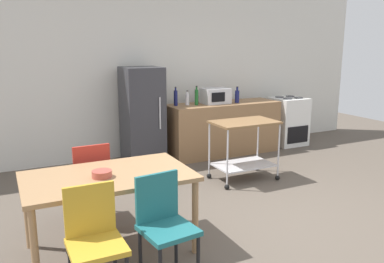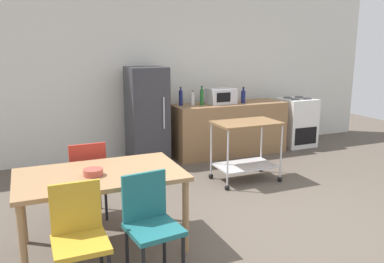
{
  "view_description": "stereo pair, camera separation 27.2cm",
  "coord_description": "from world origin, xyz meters",
  "views": [
    {
      "loc": [
        -2.6,
        -3.28,
        1.91
      ],
      "look_at": [
        -0.4,
        1.2,
        0.8
      ],
      "focal_mm": 37.16,
      "sensor_mm": 36.0,
      "label": 1
    },
    {
      "loc": [
        -2.36,
        -3.39,
        1.91
      ],
      "look_at": [
        -0.4,
        1.2,
        0.8
      ],
      "focal_mm": 37.16,
      "sensor_mm": 36.0,
      "label": 2
    }
  ],
  "objects": [
    {
      "name": "bottle_vinegar",
      "position": [
        0.24,
        2.67,
        1.0
      ],
      "size": [
        0.07,
        0.07,
        0.24
      ],
      "color": "silver",
      "rests_on": "kitchen_counter"
    },
    {
      "name": "dining_table",
      "position": [
        -1.77,
        0.13,
        0.67
      ],
      "size": [
        1.5,
        0.9,
        0.75
      ],
      "color": "#A37A51",
      "rests_on": "ground_plane"
    },
    {
      "name": "bottle_wine",
      "position": [
        1.13,
        2.53,
        1.01
      ],
      "size": [
        0.08,
        0.08,
        0.28
      ],
      "color": "navy",
      "rests_on": "kitchen_counter"
    },
    {
      "name": "kitchen_cart",
      "position": [
        0.45,
        1.27,
        0.57
      ],
      "size": [
        0.91,
        0.57,
        0.85
      ],
      "color": "brown",
      "rests_on": "ground_plane"
    },
    {
      "name": "chair_red",
      "position": [
        -1.8,
        0.82,
        0.52
      ],
      "size": [
        0.41,
        0.41,
        0.89
      ],
      "rotation": [
        0.0,
        0.0,
        3.17
      ],
      "color": "#B72D23",
      "rests_on": "ground_plane"
    },
    {
      "name": "fruit_bowl",
      "position": [
        -1.84,
        0.08,
        0.78
      ],
      "size": [
        0.18,
        0.18,
        0.06
      ],
      "primitive_type": "cylinder",
      "color": "#B24C3F",
      "rests_on": "dining_table"
    },
    {
      "name": "chair_mustard",
      "position": [
        -2.07,
        -0.56,
        0.52
      ],
      "size": [
        0.4,
        0.4,
        0.89
      ],
      "rotation": [
        0.0,
        0.0,
        -0.0
      ],
      "color": "gold",
      "rests_on": "ground_plane"
    },
    {
      "name": "bottle_olive_oil",
      "position": [
        0.03,
        2.68,
        1.03
      ],
      "size": [
        0.06,
        0.06,
        0.31
      ],
      "color": "navy",
      "rests_on": "kitchen_counter"
    },
    {
      "name": "bottle_soda",
      "position": [
        0.37,
        2.6,
        1.04
      ],
      "size": [
        0.06,
        0.06,
        0.32
      ],
      "color": "#1E6628",
      "rests_on": "kitchen_counter"
    },
    {
      "name": "microwave",
      "position": [
        0.75,
        2.63,
        1.03
      ],
      "size": [
        0.46,
        0.35,
        0.26
      ],
      "color": "silver",
      "rests_on": "kitchen_counter"
    },
    {
      "name": "stove_oven",
      "position": [
        2.35,
        2.62,
        0.45
      ],
      "size": [
        0.6,
        0.61,
        0.92
      ],
      "color": "white",
      "rests_on": "ground_plane"
    },
    {
      "name": "back_wall",
      "position": [
        0.0,
        3.2,
        1.45
      ],
      "size": [
        8.4,
        0.12,
        2.9
      ],
      "primitive_type": "cube",
      "color": "silver",
      "rests_on": "ground_plane"
    },
    {
      "name": "chair_teal",
      "position": [
        -1.5,
        -0.54,
        0.52
      ],
      "size": [
        0.45,
        0.45,
        0.89
      ],
      "rotation": [
        0.0,
        0.0,
        0.12
      ],
      "color": "#1E666B",
      "rests_on": "ground_plane"
    },
    {
      "name": "kitchen_counter",
      "position": [
        0.9,
        2.6,
        0.45
      ],
      "size": [
        2.0,
        0.64,
        0.9
      ],
      "primitive_type": "cube",
      "color": "olive",
      "rests_on": "ground_plane"
    },
    {
      "name": "ground_plane",
      "position": [
        0.0,
        0.0,
        0.0
      ],
      "size": [
        12.0,
        12.0,
        0.0
      ],
      "primitive_type": "plane",
      "color": "brown"
    },
    {
      "name": "refrigerator",
      "position": [
        -0.55,
        2.7,
        0.78
      ],
      "size": [
        0.6,
        0.63,
        1.55
      ],
      "color": "#333338",
      "rests_on": "ground_plane"
    }
  ]
}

